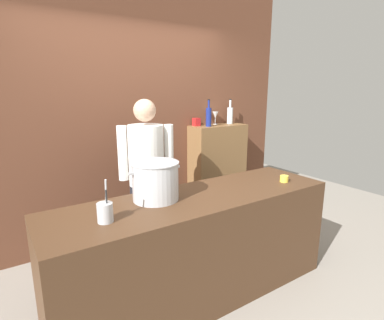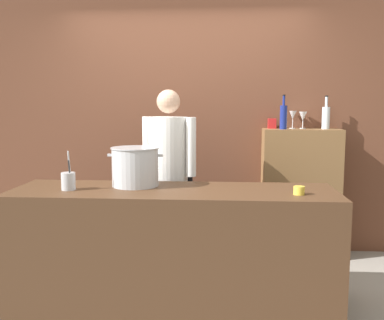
{
  "view_description": "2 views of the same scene",
  "coord_description": "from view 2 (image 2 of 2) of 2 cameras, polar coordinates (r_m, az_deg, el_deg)",
  "views": [
    {
      "loc": [
        -1.32,
        -1.93,
        1.75
      ],
      "look_at": [
        0.24,
        0.43,
        1.09
      ],
      "focal_mm": 28.48,
      "sensor_mm": 36.0,
      "label": 1
    },
    {
      "loc": [
        0.37,
        -3.19,
        1.53
      ],
      "look_at": [
        0.12,
        0.34,
        1.08
      ],
      "focal_mm": 40.91,
      "sensor_mm": 36.0,
      "label": 2
    }
  ],
  "objects": [
    {
      "name": "wine_glass_short",
      "position": [
        4.54,
        13.01,
        5.63
      ],
      "size": [
        0.07,
        0.07,
        0.18
      ],
      "color": "silver",
      "rests_on": "bar_cabinet"
    },
    {
      "name": "wine_glass_wide",
      "position": [
        4.54,
        14.27,
        5.5
      ],
      "size": [
        0.08,
        0.08,
        0.17
      ],
      "color": "silver",
      "rests_on": "bar_cabinet"
    },
    {
      "name": "chef",
      "position": [
        3.96,
        -3.0,
        -0.95
      ],
      "size": [
        0.5,
        0.4,
        1.66
      ],
      "rotation": [
        0.0,
        0.0,
        2.79
      ],
      "color": "black",
      "rests_on": "ground_plane"
    },
    {
      "name": "brick_back_panel",
      "position": [
        4.6,
        -0.49,
        6.91
      ],
      "size": [
        4.4,
        0.1,
        3.0
      ],
      "primitive_type": "cube",
      "color": "brown",
      "rests_on": "ground_plane"
    },
    {
      "name": "wine_bottle_cobalt",
      "position": [
        4.37,
        11.84,
        5.58
      ],
      "size": [
        0.07,
        0.07,
        0.34
      ],
      "color": "navy",
      "rests_on": "bar_cabinet"
    },
    {
      "name": "wine_bottle_clear",
      "position": [
        4.54,
        17.06,
        5.39
      ],
      "size": [
        0.08,
        0.08,
        0.33
      ],
      "color": "silver",
      "rests_on": "bar_cabinet"
    },
    {
      "name": "prep_counter",
      "position": [
        3.39,
        -2.41,
        -11.34
      ],
      "size": [
        2.42,
        0.7,
        0.9
      ],
      "primitive_type": "cube",
      "color": "#472D1C",
      "rests_on": "ground_plane"
    },
    {
      "name": "stockpot_large",
      "position": [
        3.41,
        -7.42,
        -0.87
      ],
      "size": [
        0.43,
        0.37,
        0.3
      ],
      "color": "#B7BABF",
      "rests_on": "prep_counter"
    },
    {
      "name": "butter_jar",
      "position": [
        3.17,
        13.78,
        -3.87
      ],
      "size": [
        0.08,
        0.08,
        0.06
      ],
      "primitive_type": "cylinder",
      "color": "yellow",
      "rests_on": "prep_counter"
    },
    {
      "name": "ground_plane",
      "position": [
        3.56,
        -2.37,
        -18.22
      ],
      "size": [
        8.0,
        8.0,
        0.0
      ],
      "primitive_type": "plane",
      "color": "gray"
    },
    {
      "name": "bar_cabinet",
      "position": [
        4.54,
        13.91,
        -4.21
      ],
      "size": [
        0.76,
        0.32,
        1.29
      ],
      "primitive_type": "cube",
      "color": "brown",
      "rests_on": "ground_plane"
    },
    {
      "name": "utensil_crock",
      "position": [
        3.37,
        -15.81,
        -2.62
      ],
      "size": [
        0.1,
        0.1,
        0.29
      ],
      "color": "#B7BABF",
      "rests_on": "prep_counter"
    },
    {
      "name": "spice_tin_red",
      "position": [
        4.49,
        10.38,
        4.7
      ],
      "size": [
        0.08,
        0.08,
        0.1
      ],
      "primitive_type": "cube",
      "color": "red",
      "rests_on": "bar_cabinet"
    }
  ]
}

